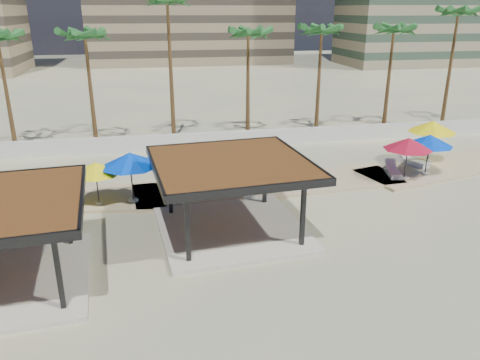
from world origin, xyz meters
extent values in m
plane|color=#CFBF89|center=(0.00, 0.00, 0.00)|extent=(200.00, 200.00, 0.00)
cube|color=#C6B284|center=(-12.00, 7.50, 0.06)|extent=(16.40, 6.19, 0.24)
cube|color=#C6B284|center=(2.00, 7.00, 0.06)|extent=(16.24, 5.11, 0.24)
cube|color=#C6B284|center=(16.00, 8.50, 0.06)|extent=(16.49, 7.75, 0.24)
cube|color=silver|center=(0.00, 16.00, 0.60)|extent=(56.00, 0.30, 1.20)
cube|color=beige|center=(-1.36, 1.57, 0.10)|extent=(7.20, 7.20, 0.20)
cube|color=black|center=(-3.65, -1.15, 1.71)|extent=(0.20, 0.20, 3.02)
cube|color=black|center=(-4.09, 3.86, 1.71)|extent=(0.20, 0.20, 3.02)
cube|color=black|center=(1.36, -0.72, 1.71)|extent=(0.20, 0.20, 3.02)
cube|color=black|center=(0.93, 4.30, 1.71)|extent=(0.20, 0.20, 3.02)
cube|color=brown|center=(-1.36, 1.57, 3.36)|extent=(7.41, 7.41, 0.28)
cube|color=black|center=(-1.07, -1.84, 3.36)|extent=(6.93, 0.72, 0.34)
cube|color=black|center=(-1.66, 4.98, 3.36)|extent=(6.93, 0.72, 0.34)
cube|color=black|center=(-4.77, 1.28, 3.36)|extent=(0.72, 6.93, 0.34)
cube|color=black|center=(2.05, 1.87, 3.36)|extent=(0.72, 6.93, 0.34)
cube|color=beige|center=(-10.91, -1.31, 0.10)|extent=(7.11, 7.11, 0.20)
cube|color=black|center=(-8.22, -3.57, 1.69)|extent=(0.19, 0.19, 2.98)
cube|color=black|center=(-8.65, 1.39, 1.69)|extent=(0.19, 0.19, 2.98)
cube|color=black|center=(-11.20, 2.06, 3.32)|extent=(6.84, 0.72, 0.34)
cube|color=black|center=(-7.54, -1.01, 3.32)|extent=(0.72, 6.84, 0.34)
cylinder|color=beige|center=(-7.80, 5.80, 0.23)|extent=(0.45, 0.45, 0.11)
cylinder|color=#262628|center=(-7.80, 5.80, 1.26)|extent=(0.06, 0.06, 2.16)
cone|color=#FFE90F|center=(-7.80, 5.80, 2.19)|extent=(2.61, 2.61, 0.63)
cylinder|color=beige|center=(10.21, 6.22, 0.24)|extent=(0.50, 0.50, 0.12)
cylinder|color=#262628|center=(10.21, 6.22, 1.39)|extent=(0.07, 0.07, 2.42)
cone|color=#B0112B|center=(10.21, 6.22, 2.42)|extent=(3.40, 3.40, 0.70)
cylinder|color=beige|center=(11.99, 6.82, 0.24)|extent=(0.49, 0.49, 0.12)
cylinder|color=#262628|center=(11.99, 6.82, 1.36)|extent=(0.07, 0.07, 2.37)
cone|color=#003EE2|center=(11.99, 6.82, 2.38)|extent=(3.73, 3.73, 0.69)
cylinder|color=beige|center=(13.65, 9.20, 0.25)|extent=(0.54, 0.54, 0.13)
cylinder|color=#262628|center=(13.65, 9.20, 1.49)|extent=(0.08, 0.08, 2.61)
cone|color=#FFE90F|center=(13.65, 9.20, 2.61)|extent=(4.08, 4.08, 0.76)
cylinder|color=beige|center=(-6.00, 5.80, 0.24)|extent=(0.53, 0.53, 0.13)
cylinder|color=#262628|center=(-6.00, 5.80, 1.46)|extent=(0.07, 0.07, 2.56)
cone|color=#003EE2|center=(-6.00, 5.80, 2.56)|extent=(3.83, 3.83, 0.75)
cube|color=white|center=(-3.65, 5.80, 0.31)|extent=(0.68, 1.90, 0.27)
cube|color=white|center=(-3.65, 5.80, 0.47)|extent=(0.68, 1.90, 0.06)
cube|color=white|center=(-3.66, 6.54, 0.70)|extent=(0.63, 0.66, 0.48)
cube|color=white|center=(0.23, 5.80, 0.31)|extent=(0.71, 1.93, 0.27)
cube|color=white|center=(0.23, 5.80, 0.48)|extent=(0.71, 1.93, 0.06)
cube|color=white|center=(0.25, 6.55, 0.71)|extent=(0.64, 0.67, 0.49)
cube|color=white|center=(12.23, 8.70, 0.33)|extent=(1.53, 2.25, 0.30)
cube|color=white|center=(12.23, 8.70, 0.51)|extent=(1.53, 2.25, 0.06)
cube|color=white|center=(11.90, 9.46, 0.77)|extent=(0.94, 0.95, 0.54)
cube|color=white|center=(9.90, 7.04, 0.31)|extent=(1.10, 2.03, 0.27)
cube|color=white|center=(9.90, 7.04, 0.48)|extent=(1.10, 2.03, 0.06)
cube|color=white|center=(10.07, 7.77, 0.71)|extent=(0.77, 0.79, 0.49)
cone|color=brown|center=(-15.00, 18.70, 4.19)|extent=(0.36, 0.36, 8.37)
cone|color=brown|center=(-9.00, 18.10, 4.22)|extent=(0.36, 0.36, 8.45)
ellipsoid|color=#215F27|center=(-9.00, 18.10, 8.20)|extent=(3.00, 3.00, 1.80)
cone|color=brown|center=(-3.00, 18.90, 5.39)|extent=(0.36, 0.36, 10.79)
ellipsoid|color=#215F27|center=(-3.00, 18.90, 10.54)|extent=(3.00, 3.00, 1.80)
cone|color=brown|center=(3.00, 18.40, 4.22)|extent=(0.36, 0.36, 8.44)
ellipsoid|color=#215F27|center=(3.00, 18.40, 8.19)|extent=(3.00, 3.00, 1.80)
cone|color=brown|center=(9.00, 18.60, 4.30)|extent=(0.36, 0.36, 8.60)
ellipsoid|color=#215F27|center=(9.00, 18.60, 8.35)|extent=(3.00, 3.00, 1.80)
cone|color=brown|center=(15.00, 18.20, 4.31)|extent=(0.36, 0.36, 8.63)
ellipsoid|color=#215F27|center=(15.00, 18.20, 8.38)|extent=(3.00, 3.00, 1.80)
cone|color=brown|center=(21.00, 18.80, 4.98)|extent=(0.36, 0.36, 9.96)
ellipsoid|color=#215F27|center=(21.00, 18.80, 9.71)|extent=(3.00, 3.00, 1.80)
camera|label=1|loc=(-4.85, -18.24, 9.93)|focal=35.00mm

